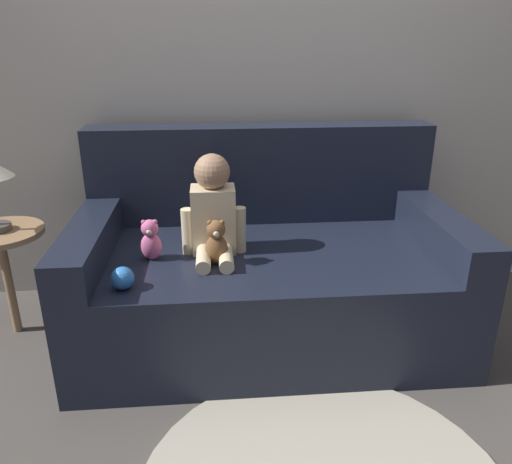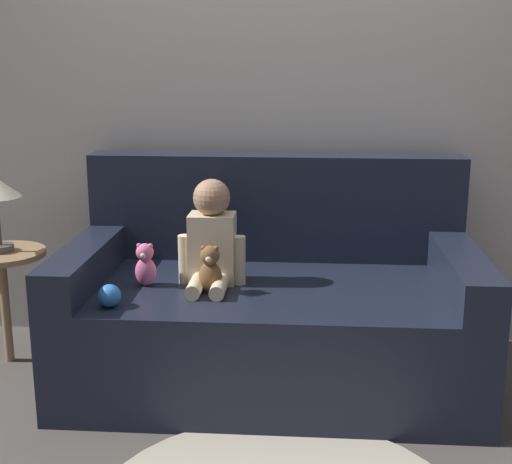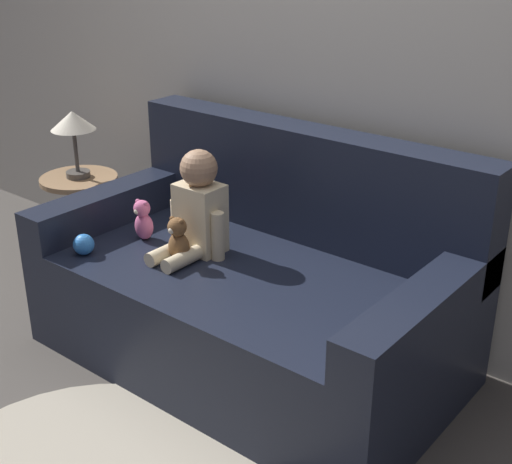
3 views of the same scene
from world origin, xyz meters
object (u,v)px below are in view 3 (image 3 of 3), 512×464
teddy_bear_brown (178,240)px  side_table (76,156)px  person_baby (197,210)px  plush_toy_side (143,220)px  toy_ball (84,244)px  couch (257,289)px

teddy_bear_brown → side_table: 1.02m
person_baby → teddy_bear_brown: (0.01, -0.12, -0.09)m
plush_toy_side → toy_ball: (-0.08, -0.26, -0.05)m
couch → side_table: (-1.21, 0.06, 0.32)m
couch → toy_ball: size_ratio=19.46×
teddy_bear_brown → toy_ball: bearing=-151.4°
teddy_bear_brown → person_baby: bearing=94.2°
couch → person_baby: couch is taller
plush_toy_side → side_table: bearing=163.6°
person_baby → toy_ball: bearing=-137.6°
side_table → plush_toy_side: bearing=-16.4°
couch → teddy_bear_brown: bearing=-137.9°
couch → teddy_bear_brown: couch is taller
person_baby → teddy_bear_brown: 0.15m
couch → plush_toy_side: bearing=-164.1°
couch → plush_toy_side: size_ratio=9.41×
plush_toy_side → toy_ball: plush_toy_side is taller
toy_ball → person_baby: bearing=42.4°
teddy_bear_brown → toy_ball: (-0.36, -0.19, -0.05)m
side_table → toy_ball: bearing=-36.8°
teddy_bear_brown → side_table: size_ratio=0.23×
plush_toy_side → person_baby: bearing=12.2°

